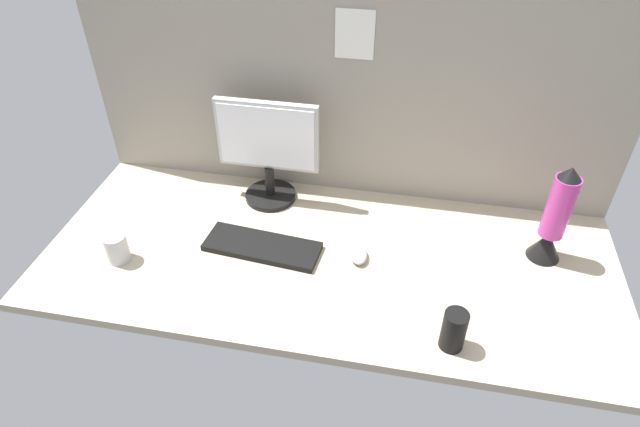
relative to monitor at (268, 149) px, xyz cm
name	(u,v)px	position (x,y,z in cm)	size (l,w,h in cm)	color
ground_plane	(329,255)	(25.90, -25.09, -21.56)	(180.00, 80.00, 3.00)	tan
cubicle_wall_back	(351,94)	(25.90, 12.40, 16.83)	(180.00, 5.50, 73.72)	gray
monitor	(268,149)	(0.00, 0.00, 0.00)	(34.97, 18.00, 37.41)	black
keyboard	(262,247)	(4.53, -27.77, -19.06)	(37.00, 13.00, 2.00)	black
mouse	(358,253)	(35.22, -25.88, -18.36)	(5.60, 9.60, 3.40)	silver
mug_black_travel	(454,330)	(64.07, -54.82, -13.94)	(6.45, 6.45, 12.23)	black
mug_steel	(117,248)	(-38.12, -40.90, -15.33)	(7.09, 7.09, 9.46)	#B2B2B7
lava_lamp	(554,222)	(92.46, -13.95, -5.98)	(10.26, 10.26, 33.56)	black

